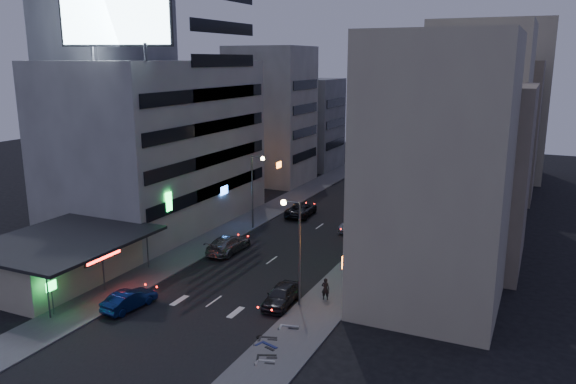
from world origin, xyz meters
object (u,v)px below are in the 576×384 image
Objects in this scene: parked_car_left at (301,209)px; scooter_black_a at (277,346)px; parked_car_right_far at (373,204)px; parked_car_right_mid at (354,224)px; scooter_silver_b at (300,318)px; road_car_silver at (228,244)px; person at (325,289)px; road_car_blue at (129,299)px; scooter_blue at (278,339)px; parked_car_right_near at (281,295)px; scooter_black_b at (278,330)px; scooter_silver_a at (276,353)px.

parked_car_left reaches higher than scooter_black_a.
parked_car_right_far is 36.90m from scooter_black_a.
parked_car_right_mid is at bearing -92.23° from parked_car_right_far.
parked_car_right_far is 32.79m from scooter_silver_b.
person is (12.55, -6.60, 0.16)m from road_car_silver.
road_car_blue is at bearing 87.98° from scooter_silver_b.
road_car_silver is 19.41m from scooter_blue.
parked_car_right_near is 7.58m from scooter_black_a.
scooter_silver_b is at bearing -19.01° from scooter_black_a.
person reaches higher than parked_car_left.
person reaches higher than scooter_black_a.
scooter_blue is at bearing -88.92° from parked_car_right_far.
scooter_silver_b reaches higher than scooter_black_b.
parked_car_right_mid is 8.23m from parked_car_left.
person reaches higher than parked_car_right_near.
parked_car_right_far is at bearing 100.45° from parked_car_right_mid.
parked_car_right_near is at bearing 31.00° from scooter_silver_b.
scooter_silver_a is at bearing -143.49° from scooter_blue.
parked_car_right_mid is 2.49× the size of scooter_black_a.
parked_car_right_far is at bearing 24.02° from scooter_blue.
scooter_silver_a is at bearing 105.81° from parked_car_left.
parked_car_right_near is 1.05× the size of road_car_blue.
parked_car_left is 3.28× the size of person.
parked_car_right_near is at bearing 0.75° from scooter_black_a.
parked_car_right_mid is 27.63m from scooter_black_a.
scooter_silver_b is at bearing 16.86° from scooter_blue.
scooter_silver_a is 0.88× the size of scooter_silver_b.
scooter_black_a is 0.93× the size of scooter_silver_b.
scooter_black_b is at bearing 44.67° from scooter_blue.
scooter_black_b is at bearing 105.57° from parked_car_left.
person reaches higher than parked_car_right_mid.
scooter_blue is 3.33m from scooter_silver_b.
road_car_blue is 2.53× the size of person.
parked_car_right_near reaches higher than parked_car_right_mid.
person is 0.99× the size of scooter_silver_a.
scooter_black_b is (2.07, -4.90, -0.12)m from parked_car_right_near.
person is at bearing -12.54° from scooter_silver_a.
road_car_blue reaches higher than scooter_silver_a.
scooter_silver_b is (2.75, -2.84, -0.06)m from parked_car_right_near.
person is at bearing -13.25° from scooter_silver_b.
parked_car_right_far is at bearing -15.57° from scooter_black_a.
road_car_silver is 17.01m from scooter_silver_b.
scooter_blue reaches higher than scooter_black_b.
parked_car_left is at bearing -144.68° from parked_car_right_far.
parked_car_left is at bearing 105.75° from parked_car_right_near.
road_car_silver is 2.87× the size of scooter_silver_b.
road_car_blue is (-9.99, -5.33, -0.06)m from parked_car_right_near.
scooter_silver_a is at bearing 172.83° from scooter_silver_b.
road_car_blue reaches higher than parked_car_right_far.
parked_car_right_near is at bearing 7.67° from scooter_silver_a.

